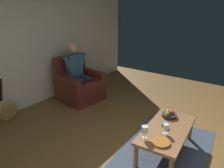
% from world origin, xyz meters
% --- Properties ---
extents(ground_plane, '(7.14, 7.14, 0.00)m').
position_xyz_m(ground_plane, '(0.00, 0.00, 0.00)').
color(ground_plane, brown).
extents(wall_back, '(6.35, 0.06, 2.50)m').
position_xyz_m(wall_back, '(0.00, -3.00, 1.25)').
color(wall_back, beige).
rests_on(wall_back, ground).
extents(rug, '(1.90, 1.30, 0.01)m').
position_xyz_m(rug, '(-0.16, -0.07, 0.00)').
color(rug, '#3A4454').
rests_on(rug, ground).
extents(armchair, '(0.90, 0.91, 0.96)m').
position_xyz_m(armchair, '(-0.80, -2.38, 0.32)').
color(armchair, '#4E1F17').
rests_on(armchair, ground).
extents(person_seated, '(0.61, 0.58, 1.25)m').
position_xyz_m(person_seated, '(-0.80, -2.40, 0.67)').
color(person_seated, '#35536A').
rests_on(person_seated, ground).
extents(coffee_table, '(1.15, 0.65, 0.38)m').
position_xyz_m(coffee_table, '(-0.16, -0.07, 0.33)').
color(coffee_table, brown).
rests_on(coffee_table, ground).
extents(guitar, '(0.35, 0.31, 0.92)m').
position_xyz_m(guitar, '(0.66, -2.80, 0.21)').
color(guitar, '#A98948').
rests_on(guitar, ground).
extents(wine_glass_near, '(0.07, 0.07, 0.15)m').
position_xyz_m(wine_glass_near, '(-0.03, -0.04, 0.48)').
color(wine_glass_near, silver).
rests_on(wine_glass_near, coffee_table).
extents(wine_glass_far, '(0.09, 0.09, 0.18)m').
position_xyz_m(wine_glass_far, '(0.23, -0.22, 0.50)').
color(wine_glass_far, silver).
rests_on(wine_glass_far, coffee_table).
extents(fruit_bowl, '(0.22, 0.22, 0.11)m').
position_xyz_m(fruit_bowl, '(-0.50, -0.17, 0.42)').
color(fruit_bowl, '#2E202A').
rests_on(fruit_bowl, coffee_table).
extents(decorative_dish, '(0.24, 0.24, 0.02)m').
position_xyz_m(decorative_dish, '(0.20, -0.00, 0.39)').
color(decorative_dish, '#A85F25').
rests_on(decorative_dish, coffee_table).
extents(candle_jar, '(0.09, 0.09, 0.06)m').
position_xyz_m(candle_jar, '(-0.18, -0.11, 0.41)').
color(candle_jar, '#496594').
rests_on(candle_jar, coffee_table).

